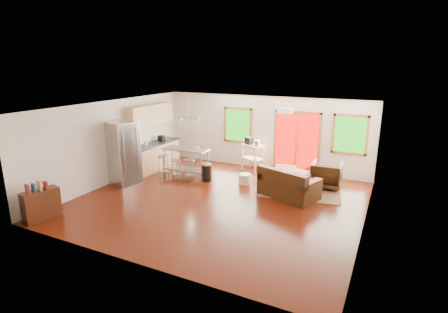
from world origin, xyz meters
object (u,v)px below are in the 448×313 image
at_px(refrigerator, 123,153).
at_px(kitchen_cart, 252,148).
at_px(coffee_table, 305,176).
at_px(island, 186,157).
at_px(armchair, 327,173).
at_px(ottoman, 285,174).
at_px(loveseat, 288,186).
at_px(rug, 300,190).

relative_size(refrigerator, kitchen_cart, 1.68).
distance_m(coffee_table, island, 3.91).
bearing_deg(armchair, ottoman, -5.60).
relative_size(loveseat, ottoman, 2.75).
bearing_deg(rug, coffee_table, 76.82).
bearing_deg(ottoman, rug, -44.62).
bearing_deg(loveseat, coffee_table, 94.10).
height_order(coffee_table, refrigerator, refrigerator).
height_order(coffee_table, kitchen_cart, kitchen_cart).
bearing_deg(coffee_table, island, -170.53).
bearing_deg(island, loveseat, -5.14).
xyz_separation_m(rug, armchair, (0.63, 0.62, 0.43)).
height_order(rug, island, island).
height_order(armchair, refrigerator, refrigerator).
bearing_deg(rug, ottoman, 135.38).
bearing_deg(kitchen_cart, coffee_table, -24.63).
xyz_separation_m(rug, kitchen_cart, (-2.07, 1.25, 0.79)).
xyz_separation_m(armchair, refrigerator, (-5.79, -2.43, 0.54)).
relative_size(ottoman, island, 0.43).
relative_size(rug, island, 1.49).
xyz_separation_m(loveseat, ottoman, (-0.49, 1.37, -0.12)).
height_order(ottoman, island, island).
relative_size(refrigerator, island, 1.27).
distance_m(rug, island, 3.86).
bearing_deg(loveseat, island, -165.91).
distance_m(ottoman, kitchen_cart, 1.60).
xyz_separation_m(rug, ottoman, (-0.68, 0.68, 0.21)).
distance_m(loveseat, kitchen_cart, 2.73).
bearing_deg(rug, armchair, 44.47).
height_order(refrigerator, kitchen_cart, refrigerator).
distance_m(rug, loveseat, 0.79).
distance_m(loveseat, armchair, 1.55).
height_order(rug, refrigerator, refrigerator).
height_order(coffee_table, armchair, armchair).
height_order(loveseat, coffee_table, loveseat).
bearing_deg(loveseat, ottoman, 128.85).
bearing_deg(ottoman, island, -161.40).
xyz_separation_m(armchair, ottoman, (-1.31, 0.06, -0.22)).
bearing_deg(coffee_table, kitchen_cart, 155.37).
xyz_separation_m(island, kitchen_cart, (1.72, 1.62, 0.14)).
distance_m(coffee_table, armchair, 0.66).
xyz_separation_m(rug, coffee_table, (0.06, 0.27, 0.37)).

